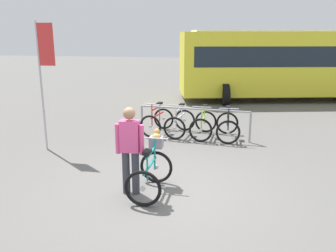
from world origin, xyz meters
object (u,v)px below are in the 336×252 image
racked_bike_lime (203,124)px  bus_distant (292,61)px  racked_bike_black (228,126)px  banner_flag (44,62)px  racked_bike_white (180,123)px  person_with_featured_bike (130,147)px  featured_bicycle (152,167)px  racked_bike_red (157,121)px

racked_bike_lime → bus_distant: (3.32, 6.88, 1.37)m
racked_bike_black → banner_flag: 5.15m
racked_bike_lime → racked_bike_black: 0.70m
racked_bike_white → banner_flag: banner_flag is taller
racked_bike_black → racked_bike_lime: bearing=174.8°
racked_bike_lime → person_with_featured_bike: bearing=-103.5°
bus_distant → person_with_featured_bike: bearing=-111.5°
racked_bike_lime → featured_bicycle: size_ratio=0.95×
person_with_featured_bike → racked_bike_lime: bearing=76.5°
racked_bike_lime → featured_bicycle: bearing=-99.1°
person_with_featured_bike → banner_flag: 3.69m
racked_bike_white → featured_bicycle: featured_bicycle is taller
racked_bike_red → racked_bike_lime: bearing=-5.2°
bus_distant → banner_flag: (-7.04, -8.80, 0.49)m
racked_bike_white → bus_distant: (4.01, 6.81, 1.37)m
racked_bike_red → racked_bike_black: same height
racked_bike_red → featured_bicycle: featured_bicycle is taller
racked_bike_white → banner_flag: 4.07m
racked_bike_white → person_with_featured_bike: size_ratio=0.71×
racked_bike_red → banner_flag: banner_flag is taller
racked_bike_black → banner_flag: (-4.42, -1.86, 1.86)m
featured_bicycle → banner_flag: (-3.12, 1.88, 1.74)m
featured_bicycle → banner_flag: bearing=149.0°
racked_bike_red → bus_distant: (4.71, 6.75, 1.37)m
featured_bicycle → banner_flag: 4.04m
racked_bike_red → bus_distant: bus_distant is taller
racked_bike_lime → person_with_featured_bike: (-0.96, -3.97, 0.54)m
racked_bike_lime → featured_bicycle: featured_bicycle is taller
racked_bike_lime → bus_distant: bearing=64.3°
racked_bike_lime → banner_flag: size_ratio=0.36×
racked_bike_lime → banner_flag: (-3.73, -1.92, 1.86)m
racked_bike_lime → featured_bicycle: 3.85m
featured_bicycle → person_with_featured_bike: (-0.35, -0.18, 0.42)m
racked_bike_lime → featured_bicycle: (-0.61, -3.80, 0.12)m
racked_bike_lime → racked_bike_white: bearing=174.8°
racked_bike_red → racked_bike_lime: same height
racked_bike_red → racked_bike_white: same height
racked_bike_red → featured_bicycle: (0.79, -3.93, 0.12)m
featured_bicycle → bus_distant: bus_distant is taller
featured_bicycle → person_with_featured_bike: size_ratio=0.74×
racked_bike_lime → racked_bike_red: bearing=174.8°
racked_bike_red → bus_distant: 8.34m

